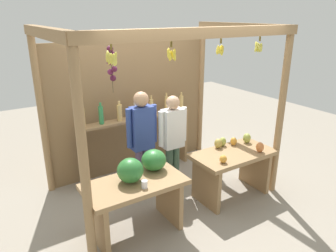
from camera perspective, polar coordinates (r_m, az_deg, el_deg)
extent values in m
plane|color=gray|center=(5.06, -1.14, -11.26)|extent=(12.00, 12.00, 0.00)
cylinder|color=#99754C|center=(3.22, -14.89, -6.30)|extent=(0.10, 0.10, 2.45)
cylinder|color=#99754C|center=(4.84, 19.53, 1.99)|extent=(0.10, 0.10, 2.45)
cylinder|color=#99754C|center=(4.91, -21.71, 1.96)|extent=(0.10, 0.10, 2.45)
cylinder|color=#99754C|center=(6.09, 5.91, 6.49)|extent=(0.10, 0.10, 2.45)
cube|color=#99754C|center=(3.60, 6.60, 16.26)|extent=(2.99, 0.12, 0.12)
cube|color=#99754C|center=(3.81, -21.01, 15.32)|extent=(0.12, 1.94, 0.12)
cube|color=#99754C|center=(5.25, 12.88, 16.92)|extent=(0.12, 1.94, 0.12)
cube|color=olive|center=(5.39, -6.47, 3.39)|extent=(2.89, 0.04, 2.21)
cylinder|color=brown|center=(3.48, 0.59, 14.45)|extent=(0.02, 0.02, 0.06)
ellipsoid|color=yellow|center=(3.52, 1.07, 12.78)|extent=(0.04, 0.06, 0.12)
ellipsoid|color=yellow|center=(3.52, 0.47, 12.48)|extent=(0.06, 0.04, 0.12)
ellipsoid|color=yellow|center=(3.49, 0.14, 12.91)|extent=(0.06, 0.07, 0.13)
ellipsoid|color=yellow|center=(3.45, 0.25, 12.67)|extent=(0.06, 0.08, 0.13)
ellipsoid|color=yellow|center=(3.47, 1.12, 12.47)|extent=(0.07, 0.05, 0.13)
cylinder|color=brown|center=(3.94, 9.47, 14.80)|extent=(0.02, 0.02, 0.06)
ellipsoid|color=yellow|center=(3.97, 9.64, 13.32)|extent=(0.04, 0.07, 0.11)
ellipsoid|color=yellow|center=(3.97, 9.34, 13.50)|extent=(0.07, 0.06, 0.11)
ellipsoid|color=yellow|center=(3.97, 8.88, 13.24)|extent=(0.05, 0.04, 0.11)
ellipsoid|color=yellow|center=(3.93, 9.06, 13.36)|extent=(0.04, 0.06, 0.11)
ellipsoid|color=yellow|center=(3.93, 9.40, 13.03)|extent=(0.07, 0.06, 0.11)
ellipsoid|color=yellow|center=(3.95, 9.67, 13.32)|extent=(0.06, 0.05, 0.11)
cylinder|color=brown|center=(4.39, 16.15, 14.79)|extent=(0.02, 0.02, 0.06)
ellipsoid|color=#D1CC4C|center=(4.42, 16.27, 13.20)|extent=(0.04, 0.07, 0.12)
ellipsoid|color=#D1CC4C|center=(4.43, 15.97, 13.26)|extent=(0.06, 0.06, 0.12)
ellipsoid|color=#D1CC4C|center=(4.42, 15.52, 13.28)|extent=(0.08, 0.05, 0.12)
ellipsoid|color=#D1CC4C|center=(4.39, 15.56, 13.71)|extent=(0.05, 0.07, 0.12)
ellipsoid|color=#D1CC4C|center=(4.37, 15.96, 13.55)|extent=(0.06, 0.07, 0.12)
ellipsoid|color=#D1CC4C|center=(4.37, 16.21, 13.32)|extent=(0.07, 0.05, 0.12)
ellipsoid|color=#D1CC4C|center=(4.40, 16.33, 13.39)|extent=(0.05, 0.05, 0.12)
cylinder|color=brown|center=(3.25, -10.16, 13.79)|extent=(0.02, 0.02, 0.06)
ellipsoid|color=#D1CC4C|center=(3.28, -9.47, 12.06)|extent=(0.04, 0.08, 0.13)
ellipsoid|color=#D1CC4C|center=(3.29, -9.88, 11.71)|extent=(0.06, 0.06, 0.13)
ellipsoid|color=#D1CC4C|center=(3.29, -10.35, 11.72)|extent=(0.07, 0.04, 0.13)
ellipsoid|color=#D1CC4C|center=(3.27, -10.79, 12.14)|extent=(0.06, 0.06, 0.13)
ellipsoid|color=#D1CC4C|center=(3.25, -10.57, 12.04)|extent=(0.04, 0.08, 0.12)
ellipsoid|color=#D1CC4C|center=(3.23, -10.16, 11.83)|extent=(0.07, 0.06, 0.13)
ellipsoid|color=#D1CC4C|center=(3.23, -9.73, 11.55)|extent=(0.06, 0.04, 0.12)
ellipsoid|color=#D1CC4C|center=(3.25, -9.45, 11.65)|extent=(0.06, 0.06, 0.13)
cylinder|color=#4C422D|center=(3.54, -10.05, 10.25)|extent=(0.01, 0.01, 0.55)
sphere|color=#47142D|center=(3.54, -10.35, 13.42)|extent=(0.07, 0.07, 0.07)
sphere|color=#47142D|center=(3.56, -9.97, 12.53)|extent=(0.07, 0.07, 0.07)
sphere|color=#601E42|center=(3.54, -10.45, 11.17)|extent=(0.06, 0.06, 0.06)
sphere|color=#511938|center=(3.52, -9.58, 10.03)|extent=(0.06, 0.06, 0.06)
sphere|color=#601E42|center=(3.55, -10.27, 9.51)|extent=(0.07, 0.07, 0.07)
sphere|color=#47142D|center=(3.54, -9.82, 8.45)|extent=(0.07, 0.07, 0.07)
cube|color=#99754C|center=(3.87, -5.99, -10.32)|extent=(1.21, 0.64, 0.06)
cube|color=#99754C|center=(3.91, -12.43, -16.53)|extent=(0.06, 0.58, 0.64)
cube|color=#99754C|center=(4.26, 0.17, -12.72)|extent=(0.06, 0.58, 0.64)
ellipsoid|color=#2D7533|center=(3.80, -6.78, -7.91)|extent=(0.37, 0.37, 0.30)
ellipsoid|color=#2D7533|center=(4.06, -2.55, -6.10)|extent=(0.36, 0.36, 0.27)
cylinder|color=white|center=(3.71, -4.23, -10.36)|extent=(0.07, 0.07, 0.09)
cube|color=#99754C|center=(4.71, 11.60, -4.97)|extent=(1.21, 0.64, 0.06)
cube|color=#99754C|center=(4.57, 6.81, -10.40)|extent=(0.06, 0.58, 0.64)
cube|color=#99754C|center=(5.18, 15.26, -7.22)|extent=(0.06, 0.58, 0.64)
ellipsoid|color=#CC7038|center=(4.77, 16.14, -3.67)|extent=(0.14, 0.14, 0.15)
ellipsoid|color=gold|center=(4.92, 11.67, -2.70)|extent=(0.13, 0.13, 0.13)
ellipsoid|color=#B79E47|center=(4.77, 9.00, -3.10)|extent=(0.16, 0.16, 0.15)
ellipsoid|color=#A8B24C|center=(5.05, 13.95, -2.13)|extent=(0.12, 0.12, 0.15)
ellipsoid|color=gold|center=(4.33, 9.86, -5.86)|extent=(0.13, 0.13, 0.11)
ellipsoid|color=#A8B24C|center=(4.86, 9.79, -2.77)|extent=(0.14, 0.14, 0.14)
cube|color=#99754C|center=(5.04, -15.08, -5.70)|extent=(0.05, 0.20, 1.00)
cube|color=#99754C|center=(5.81, 2.75, -1.60)|extent=(0.05, 0.20, 1.00)
cube|color=#99754C|center=(5.19, -5.68, 1.34)|extent=(1.88, 0.22, 0.04)
cylinder|color=#D8B266|center=(4.83, -15.06, 1.44)|extent=(0.08, 0.08, 0.30)
cylinder|color=#D8B266|center=(4.78, -15.25, 3.47)|extent=(0.03, 0.03, 0.06)
cylinder|color=#338C4C|center=(4.92, -11.90, 1.90)|extent=(0.07, 0.07, 0.28)
cylinder|color=#338C4C|center=(4.87, -12.04, 3.78)|extent=(0.03, 0.03, 0.06)
cylinder|color=#D8B266|center=(5.03, -8.67, 2.37)|extent=(0.08, 0.08, 0.26)
cylinder|color=#D8B266|center=(4.98, -8.76, 4.10)|extent=(0.04, 0.04, 0.06)
cylinder|color=silver|center=(5.14, -5.69, 3.01)|extent=(0.08, 0.08, 0.27)
cylinder|color=silver|center=(5.10, -5.76, 4.81)|extent=(0.04, 0.04, 0.06)
cylinder|color=#D8B266|center=(5.27, -2.99, 3.42)|extent=(0.06, 0.06, 0.26)
cylinder|color=#D8B266|center=(5.23, -3.02, 5.12)|extent=(0.03, 0.03, 0.06)
cylinder|color=#D8B266|center=(5.41, -0.29, 3.94)|extent=(0.06, 0.06, 0.27)
cylinder|color=#D8B266|center=(5.37, -0.29, 5.65)|extent=(0.03, 0.03, 0.06)
cylinder|color=#D8B266|center=(5.58, 2.39, 4.23)|extent=(0.08, 0.08, 0.24)
cylinder|color=#D8B266|center=(5.55, 2.41, 5.72)|extent=(0.03, 0.03, 0.06)
cylinder|color=#58466A|center=(4.78, -5.12, -8.23)|extent=(0.11, 0.11, 0.74)
cylinder|color=#58466A|center=(4.83, -3.85, -7.89)|extent=(0.11, 0.11, 0.74)
cube|color=#2D428C|center=(4.53, -4.71, -0.35)|extent=(0.32, 0.19, 0.63)
cylinder|color=#2D428C|center=(4.44, -7.00, -0.44)|extent=(0.08, 0.08, 0.56)
cylinder|color=#2D428C|center=(4.61, -2.52, 0.47)|extent=(0.08, 0.08, 0.56)
sphere|color=tan|center=(4.40, -4.86, 4.80)|extent=(0.21, 0.21, 0.21)
cylinder|color=#405E4A|center=(4.92, 0.22, -7.59)|extent=(0.11, 0.11, 0.70)
cylinder|color=#405E4A|center=(4.98, 1.39, -7.25)|extent=(0.11, 0.11, 0.70)
cube|color=white|center=(4.70, 0.85, -0.43)|extent=(0.32, 0.19, 0.59)
cylinder|color=white|center=(4.58, -1.24, -0.54)|extent=(0.08, 0.08, 0.53)
cylinder|color=white|center=(4.79, 2.85, 0.34)|extent=(0.08, 0.08, 0.53)
sphere|color=tan|center=(4.58, 0.88, 4.22)|extent=(0.20, 0.20, 0.20)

